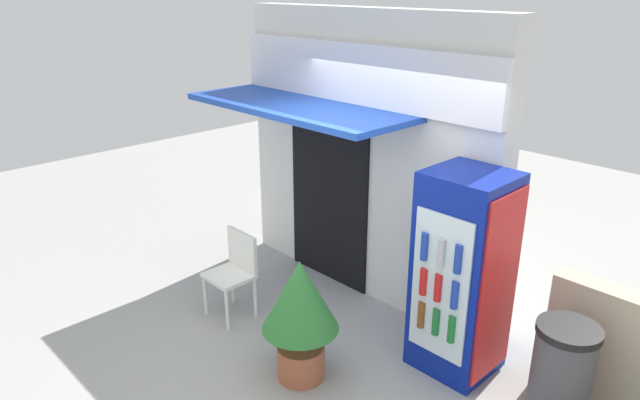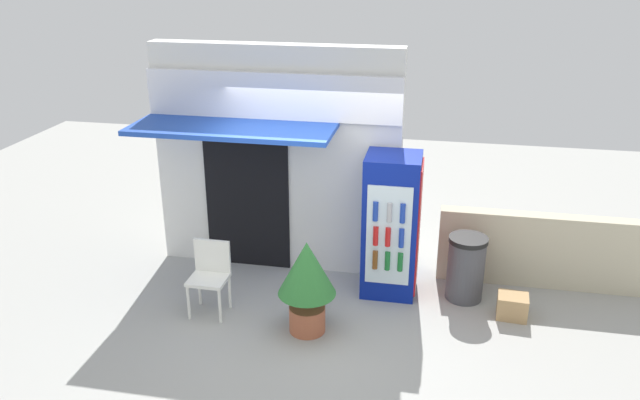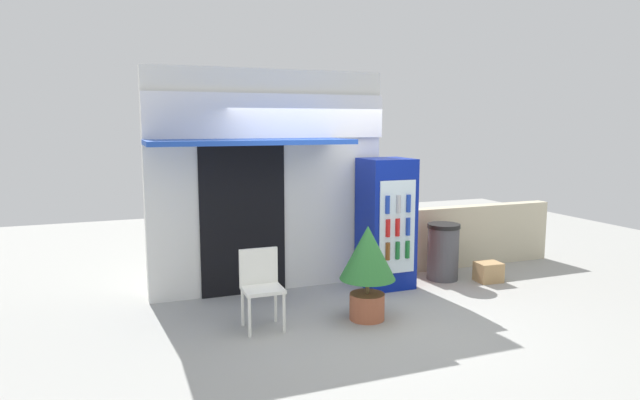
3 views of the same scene
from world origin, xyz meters
name	(u,v)px [view 2 (image 2 of 3)]	position (x,y,z in m)	size (l,w,h in m)	color
ground	(304,323)	(0.00, 0.00, 0.00)	(16.00, 16.00, 0.00)	#A3A39E
storefront_building	(274,156)	(-0.70, 1.43, 1.57)	(3.27, 1.22, 3.01)	silver
drink_cooler	(391,226)	(0.91, 0.97, 0.91)	(0.69, 0.70, 1.82)	navy
plastic_chair	(210,271)	(-1.15, 0.07, 0.53)	(0.45, 0.41, 0.89)	white
potted_plant_near_shop	(307,277)	(0.07, -0.15, 0.70)	(0.66, 0.66, 1.12)	#AD5B3D
trash_bin	(466,268)	(1.85, 0.95, 0.42)	(0.48, 0.48, 0.84)	#47474C
stone_boundary_wall	(545,251)	(2.85, 1.49, 0.49)	(2.70, 0.22, 0.98)	beige
cardboard_box	(512,306)	(2.41, 0.61, 0.14)	(0.35, 0.29, 0.29)	tan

